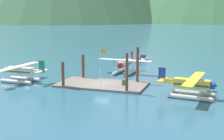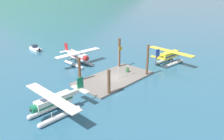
{
  "view_description": "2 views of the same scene",
  "coord_description": "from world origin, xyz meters",
  "px_view_note": "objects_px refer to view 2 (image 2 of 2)",
  "views": [
    {
      "loc": [
        16.66,
        -44.1,
        11.02
      ],
      "look_at": [
        1.37,
        0.9,
        2.4
      ],
      "focal_mm": 48.8,
      "sensor_mm": 36.0,
      "label": 1
    },
    {
      "loc": [
        -26.43,
        -23.6,
        15.07
      ],
      "look_at": [
        -0.44,
        0.15,
        1.77
      ],
      "focal_mm": 35.15,
      "sensor_mm": 36.0,
      "label": 2
    }
  ],
  "objects_px": {
    "flagpole": "(119,59)",
    "fuel_drum": "(127,70)",
    "seaplane_cream_port_aft": "(54,104)",
    "boat_white_open_north": "(35,48)",
    "seaplane_white_bow_centre": "(78,57)",
    "seaplane_yellow_stbd_aft": "(170,56)"
  },
  "relations": [
    {
      "from": "boat_white_open_north",
      "to": "fuel_drum",
      "type": "bearing_deg",
      "value": -83.24
    },
    {
      "from": "seaplane_yellow_stbd_aft",
      "to": "boat_white_open_north",
      "type": "relative_size",
      "value": 2.15
    },
    {
      "from": "seaplane_cream_port_aft",
      "to": "flagpole",
      "type": "bearing_deg",
      "value": 5.49
    },
    {
      "from": "fuel_drum",
      "to": "boat_white_open_north",
      "type": "distance_m",
      "value": 27.64
    },
    {
      "from": "fuel_drum",
      "to": "boat_white_open_north",
      "type": "height_order",
      "value": "boat_white_open_north"
    },
    {
      "from": "fuel_drum",
      "to": "seaplane_white_bow_centre",
      "type": "height_order",
      "value": "seaplane_white_bow_centre"
    },
    {
      "from": "fuel_drum",
      "to": "seaplane_white_bow_centre",
      "type": "distance_m",
      "value": 11.09
    },
    {
      "from": "seaplane_white_bow_centre",
      "to": "seaplane_yellow_stbd_aft",
      "type": "bearing_deg",
      "value": -45.45
    },
    {
      "from": "seaplane_white_bow_centre",
      "to": "seaplane_cream_port_aft",
      "type": "relative_size",
      "value": 1.0
    },
    {
      "from": "flagpole",
      "to": "seaplane_white_bow_centre",
      "type": "relative_size",
      "value": 0.55
    },
    {
      "from": "fuel_drum",
      "to": "flagpole",
      "type": "bearing_deg",
      "value": -166.73
    },
    {
      "from": "boat_white_open_north",
      "to": "flagpole",
      "type": "bearing_deg",
      "value": -90.23
    },
    {
      "from": "seaplane_cream_port_aft",
      "to": "fuel_drum",
      "type": "bearing_deg",
      "value": 7.04
    },
    {
      "from": "seaplane_yellow_stbd_aft",
      "to": "flagpole",
      "type": "bearing_deg",
      "value": 171.37
    },
    {
      "from": "flagpole",
      "to": "boat_white_open_north",
      "type": "bearing_deg",
      "value": 89.77
    },
    {
      "from": "seaplane_yellow_stbd_aft",
      "to": "boat_white_open_north",
      "type": "height_order",
      "value": "seaplane_yellow_stbd_aft"
    },
    {
      "from": "fuel_drum",
      "to": "seaplane_cream_port_aft",
      "type": "distance_m",
      "value": 17.36
    },
    {
      "from": "flagpole",
      "to": "boat_white_open_north",
      "type": "distance_m",
      "value": 28.44
    },
    {
      "from": "flagpole",
      "to": "fuel_drum",
      "type": "distance_m",
      "value": 4.67
    },
    {
      "from": "flagpole",
      "to": "seaplane_cream_port_aft",
      "type": "bearing_deg",
      "value": -174.51
    },
    {
      "from": "seaplane_white_bow_centre",
      "to": "seaplane_cream_port_aft",
      "type": "distance_m",
      "value": 19.21
    },
    {
      "from": "seaplane_white_bow_centre",
      "to": "seaplane_yellow_stbd_aft",
      "type": "distance_m",
      "value": 19.04
    }
  ]
}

